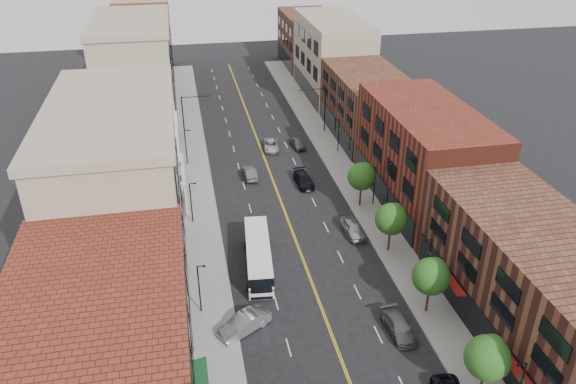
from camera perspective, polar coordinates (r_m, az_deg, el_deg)
ground at (r=48.85m, az=5.34°, el=-16.40°), size 220.00×220.00×0.00m
sidewalk_left at (r=76.09m, az=-9.28°, el=1.31°), size 4.00×110.00×0.15m
sidewalk_right at (r=78.92m, az=5.35°, el=2.61°), size 4.00×110.00×0.15m
bldg_l_redbrick at (r=38.87m, az=-17.55°, el=-18.03°), size 10.00×16.00×14.00m
bldg_l_tanoffice at (r=52.81m, az=-16.33°, el=-1.49°), size 10.00×22.00×18.00m
bldg_l_white at (r=71.02m, az=-14.98°, el=2.15°), size 10.00×14.00×8.00m
bldg_l_far_a at (r=85.01m, az=-15.00°, el=10.17°), size 10.00×20.00×18.00m
bldg_l_far_b at (r=104.60m, az=-14.50°, el=12.74°), size 10.00×20.00×15.00m
bldg_l_far_c at (r=121.53m, az=-14.41°, el=16.09°), size 10.00×16.00×20.00m
bldg_r_near at (r=52.25m, az=24.03°, el=-8.61°), size 10.00×26.00×10.00m
bldg_r_mid at (r=69.48m, az=13.65°, el=3.55°), size 10.00×22.00×12.00m
bldg_r_far_a at (r=87.84m, az=8.13°, el=8.68°), size 10.00×20.00×10.00m
bldg_r_far_b at (r=106.38m, az=4.54°, el=13.51°), size 10.00×22.00×14.00m
bldg_r_far_c at (r=125.52m, az=2.03°, el=15.19°), size 10.00×18.00×11.00m
tree_r_0 at (r=45.37m, az=19.67°, el=-15.43°), size 3.40×3.40×5.59m
tree_r_1 at (r=51.94m, az=14.39°, el=-8.18°), size 3.40×3.40×5.59m
tree_r_2 at (r=59.48m, az=10.50°, el=-2.61°), size 3.40×3.40×5.59m
tree_r_3 at (r=67.66m, az=7.55°, el=1.68°), size 3.40×3.40×5.59m
lamp_l_1 at (r=51.58m, az=-8.97°, el=-9.43°), size 0.81×0.55×5.05m
lamp_l_2 at (r=65.01m, az=-9.79°, el=-0.85°), size 0.81×0.55×5.05m
lamp_l_3 at (r=79.39m, az=-10.32°, el=4.72°), size 0.81×0.55×5.05m
lamp_r_1 at (r=56.05m, az=14.08°, el=-6.58°), size 0.81×0.55×5.05m
lamp_r_2 at (r=68.61m, az=8.75°, el=0.90°), size 0.81×0.55×5.05m
lamp_r_3 at (r=82.36m, az=5.12°, el=5.97°), size 0.81×0.55×5.05m
signal_mast_left at (r=86.21m, az=-10.15°, el=7.88°), size 4.49×0.18×7.20m
signal_mast_right at (r=88.78m, az=3.32°, el=8.89°), size 4.49×0.18×7.20m
city_bus at (r=57.40m, az=-3.04°, el=-6.32°), size 3.44×11.17×2.83m
car_angle_b at (r=50.61m, az=-4.46°, el=-13.15°), size 5.18×4.08×1.65m
car_parked_mid at (r=51.29m, az=11.17°, el=-13.24°), size 2.30×4.89×1.38m
car_parked_far at (r=63.45m, az=6.63°, el=-3.69°), size 2.16×4.70×1.56m
car_lane_behind at (r=75.47m, az=-3.89°, el=1.94°), size 1.67×4.37×1.42m
car_lane_a at (r=73.60m, az=1.60°, el=1.27°), size 2.20×5.00×1.43m
car_lane_b at (r=83.86m, az=-1.72°, el=4.77°), size 2.69×4.89×1.30m
car_lane_c at (r=84.41m, az=0.98°, el=4.97°), size 1.99×4.11×1.35m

